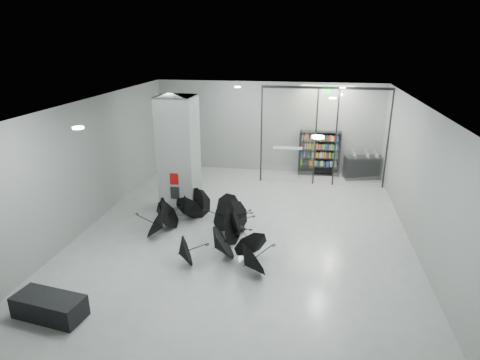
% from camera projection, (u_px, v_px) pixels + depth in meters
% --- Properties ---
extents(room, '(14.00, 14.02, 4.01)m').
position_uv_depth(room, '(241.00, 149.00, 11.23)').
color(room, gray).
rests_on(room, ground).
extents(column, '(1.20, 1.20, 4.00)m').
position_uv_depth(column, '(179.00, 155.00, 13.77)').
color(column, slate).
rests_on(column, ground).
extents(fire_cabinet, '(0.28, 0.04, 0.38)m').
position_uv_depth(fire_cabinet, '(174.00, 179.00, 13.41)').
color(fire_cabinet, '#A50A07').
rests_on(fire_cabinet, column).
extents(info_panel, '(0.30, 0.03, 0.42)m').
position_uv_depth(info_panel, '(175.00, 193.00, 13.58)').
color(info_panel, black).
rests_on(info_panel, column).
extents(exit_sign, '(0.30, 0.06, 0.15)m').
position_uv_depth(exit_sign, '(327.00, 92.00, 15.45)').
color(exit_sign, '#0CE533').
rests_on(exit_sign, room).
extents(glass_partition, '(5.06, 0.08, 4.00)m').
position_uv_depth(glass_partition, '(323.00, 133.00, 16.18)').
color(glass_partition, silver).
rests_on(glass_partition, ground).
extents(bench, '(1.63, 0.88, 0.50)m').
position_uv_depth(bench, '(49.00, 307.00, 8.79)').
color(bench, black).
rests_on(bench, ground).
extents(bookshelf, '(1.80, 0.44, 1.96)m').
position_uv_depth(bookshelf, '(319.00, 153.00, 17.75)').
color(bookshelf, black).
rests_on(bookshelf, ground).
extents(shop_counter, '(1.73, 1.02, 0.97)m').
position_uv_depth(shop_counter, '(364.00, 167.00, 17.45)').
color(shop_counter, black).
rests_on(shop_counter, ground).
extents(umbrella_cluster, '(4.45, 4.99, 1.28)m').
position_uv_depth(umbrella_cluster, '(209.00, 226.00, 12.41)').
color(umbrella_cluster, black).
rests_on(umbrella_cluster, ground).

